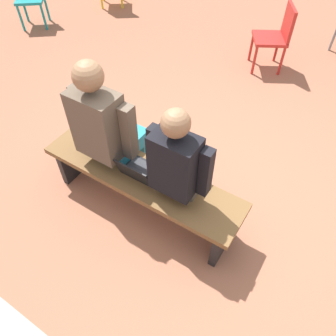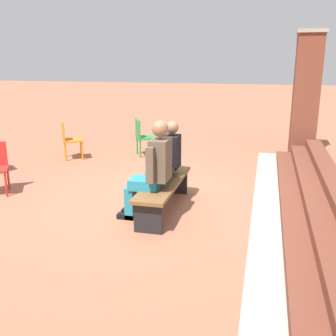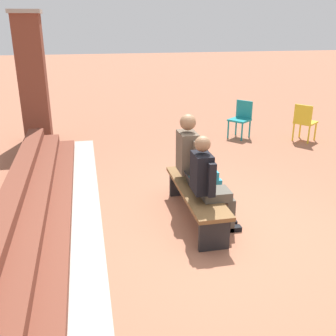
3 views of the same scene
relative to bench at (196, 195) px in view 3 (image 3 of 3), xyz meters
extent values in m
plane|color=#9E6047|center=(-0.38, -0.24, -0.35)|extent=(60.00, 60.00, 0.00)
cube|color=#A8A399|center=(0.00, 1.47, -0.35)|extent=(8.23, 0.40, 0.01)
cube|color=brown|center=(0.00, 2.12, -0.28)|extent=(7.43, 0.90, 0.15)
cube|color=brown|center=(0.00, 2.27, -0.13)|extent=(7.43, 0.60, 0.15)
cube|color=brown|center=(0.00, 2.42, 0.02)|extent=(7.43, 0.30, 0.15)
cube|color=brown|center=(4.41, 2.45, 1.00)|extent=(0.56, 0.56, 2.70)
cube|color=gray|center=(4.41, 2.45, 2.39)|extent=(0.64, 0.64, 0.08)
cube|color=brown|center=(0.00, 0.00, 0.07)|extent=(1.80, 0.44, 0.05)
cube|color=black|center=(-0.80, 0.00, -0.15)|extent=(0.06, 0.37, 0.40)
cube|color=black|center=(0.80, 0.00, -0.15)|extent=(0.06, 0.37, 0.40)
cube|color=#4C473D|center=(-0.35, -0.16, 0.15)|extent=(0.30, 0.35, 0.12)
cube|color=#4C473D|center=(-0.43, -0.33, -0.13)|extent=(0.10, 0.11, 0.45)
cube|color=black|center=(-0.43, -0.39, -0.32)|extent=(0.10, 0.21, 0.06)
cube|color=#4C473D|center=(-0.27, -0.33, -0.13)|extent=(0.10, 0.11, 0.45)
cube|color=black|center=(-0.27, -0.39, -0.32)|extent=(0.10, 0.21, 0.06)
cube|color=black|center=(-0.35, 0.04, 0.46)|extent=(0.34, 0.21, 0.49)
cube|color=#195133|center=(-0.35, -0.07, 0.42)|extent=(0.04, 0.01, 0.30)
cube|color=black|center=(-0.56, -0.02, 0.44)|extent=(0.08, 0.09, 0.42)
cube|color=black|center=(-0.14, -0.02, 0.44)|extent=(0.08, 0.09, 0.42)
sphere|color=#8C6647|center=(-0.35, 0.04, 0.83)|extent=(0.19, 0.19, 0.19)
cube|color=teal|center=(0.34, -0.18, 0.16)|extent=(0.34, 0.40, 0.14)
cube|color=teal|center=(0.25, -0.38, -0.13)|extent=(0.11, 0.12, 0.45)
cube|color=black|center=(0.25, -0.44, -0.32)|extent=(0.11, 0.24, 0.07)
cube|color=teal|center=(0.43, -0.38, -0.13)|extent=(0.11, 0.12, 0.45)
cube|color=black|center=(0.43, -0.44, -0.32)|extent=(0.11, 0.24, 0.07)
cube|color=brown|center=(0.34, 0.04, 0.51)|extent=(0.38, 0.24, 0.56)
cube|color=brown|center=(0.10, -0.03, 0.49)|extent=(0.09, 0.10, 0.48)
cube|color=brown|center=(0.58, -0.03, 0.49)|extent=(0.09, 0.10, 0.48)
sphere|color=#8C6647|center=(0.34, 0.04, 0.93)|extent=(0.22, 0.22, 0.22)
cube|color=black|center=(0.00, -0.04, 0.11)|extent=(0.32, 0.22, 0.02)
cube|color=#2D2D33|center=(0.00, -0.05, 0.12)|extent=(0.29, 0.15, 0.00)
cube|color=black|center=(0.00, 0.10, 0.21)|extent=(0.32, 0.07, 0.19)
cube|color=#33519E|center=(0.00, 0.09, 0.21)|extent=(0.28, 0.06, 0.17)
cube|color=teal|center=(3.67, -2.08, 0.07)|extent=(0.59, 0.59, 0.04)
cube|color=teal|center=(3.79, -2.22, 0.29)|extent=(0.34, 0.28, 0.40)
cylinder|color=teal|center=(3.70, -1.82, -0.15)|extent=(0.04, 0.04, 0.40)
cylinder|color=teal|center=(3.41, -2.05, -0.15)|extent=(0.04, 0.04, 0.40)
cylinder|color=teal|center=(3.92, -2.10, -0.15)|extent=(0.04, 0.04, 0.40)
cylinder|color=teal|center=(3.64, -2.33, -0.15)|extent=(0.04, 0.04, 0.40)
cube|color=gold|center=(3.14, -3.44, 0.07)|extent=(0.59, 0.59, 0.04)
cube|color=gold|center=(3.03, -3.29, 0.29)|extent=(0.34, 0.27, 0.40)
cylinder|color=gold|center=(3.11, -3.69, -0.15)|extent=(0.04, 0.04, 0.40)
cylinder|color=gold|center=(3.40, -3.48, -0.15)|extent=(0.04, 0.04, 0.40)
cylinder|color=gold|center=(2.89, -3.40, -0.15)|extent=(0.04, 0.04, 0.40)
cylinder|color=gold|center=(3.18, -3.19, -0.15)|extent=(0.04, 0.04, 0.40)
camera|label=1|loc=(-1.14, 1.37, 2.14)|focal=35.00mm
camera|label=2|loc=(5.26, 1.37, 1.81)|focal=42.00mm
camera|label=3|loc=(-4.65, 1.37, 2.20)|focal=42.00mm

